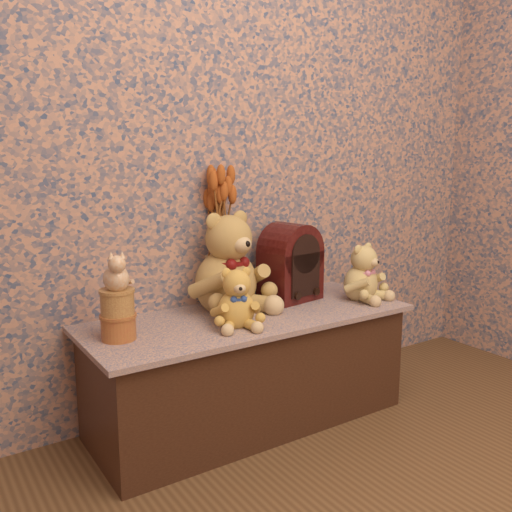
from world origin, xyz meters
The scene contains 10 objects.
display_shelf centered at (0.00, 1.25, 0.22)m, with size 1.29×0.52×0.44m, color #3B487A.
teddy_large centered at (-0.04, 1.36, 0.65)m, with size 0.34×0.40×0.42m, color #A57E40, non-canonical shape.
teddy_medium centered at (-0.11, 1.16, 0.56)m, with size 0.19×0.22×0.23m, color #B17E32, non-canonical shape.
teddy_small centered at (0.53, 1.19, 0.57)m, with size 0.21×0.24×0.26m, color tan, non-canonical shape.
cathedral_radio centered at (0.27, 1.35, 0.61)m, with size 0.24×0.17×0.33m, color #330909, non-canonical shape.
ceramic_vase centered at (-0.02, 1.44, 0.55)m, with size 0.12×0.12×0.21m, color tan.
dried_stalks centered at (-0.02, 1.44, 0.83)m, with size 0.19×0.19×0.37m, color #AC4D1B, non-canonical shape.
biscuit_tin_lower centered at (-0.52, 1.25, 0.48)m, with size 0.12×0.12×0.08m, color #BD8C37.
biscuit_tin_upper centered at (-0.52, 1.25, 0.57)m, with size 0.11×0.11×0.09m, color #DDBC60.
cat_figurine centered at (-0.52, 1.25, 0.68)m, with size 0.10×0.11×0.14m, color silver, non-canonical shape.
Camera 1 is at (-1.11, -0.50, 1.06)m, focal length 38.93 mm.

